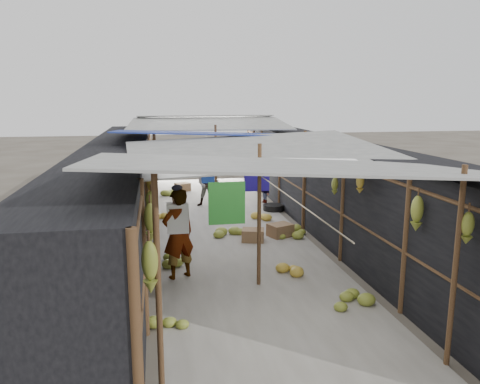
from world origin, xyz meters
TOP-DOWN VIEW (x-y plane):
  - ground at (0.00, 0.00)m, footprint 80.00×80.00m
  - aisle_slab at (0.00, 6.50)m, footprint 3.60×16.00m
  - stall_left at (-2.70, 6.50)m, footprint 1.40×15.00m
  - stall_right at (2.70, 6.50)m, footprint 1.40×15.00m
  - crate_near at (0.44, 5.61)m, footprint 0.60×0.53m
  - crate_mid at (1.19, 5.88)m, footprint 0.68×0.62m
  - crate_back at (-0.84, 12.10)m, footprint 0.61×0.57m
  - black_basin at (1.70, 8.58)m, footprint 0.63×0.63m
  - vendor_elderly at (-1.41, 3.61)m, footprint 0.75×0.65m
  - shopper_blue at (-0.20, 9.52)m, footprint 0.83×0.72m
  - vendor_seated at (1.65, 9.65)m, footprint 0.55×0.74m
  - market_canopy at (0.02, 6.83)m, footprint 5.62×15.20m
  - hanging_bananas at (-0.18, 6.69)m, footprint 3.96×13.45m
  - floor_bananas at (-0.08, 5.61)m, footprint 3.71×10.35m

SIDE VIEW (x-z plane):
  - ground at x=0.00m, z-range 0.00..0.00m
  - aisle_slab at x=0.00m, z-range 0.00..0.02m
  - black_basin at x=1.70m, z-range 0.00..0.19m
  - floor_bananas at x=-0.08m, z-range -0.02..0.32m
  - crate_near at x=0.44m, z-range 0.00..0.31m
  - crate_back at x=-0.84m, z-range 0.00..0.31m
  - crate_mid at x=1.19m, z-range 0.00..0.33m
  - vendor_seated at x=1.65m, z-range 0.00..1.02m
  - shopper_blue at x=-0.20m, z-range 0.00..1.48m
  - vendor_elderly at x=-1.41m, z-range 0.00..1.74m
  - stall_left at x=-2.70m, z-range 0.00..2.30m
  - stall_right at x=2.70m, z-range 0.00..2.30m
  - hanging_bananas at x=-0.18m, z-range 1.30..2.06m
  - market_canopy at x=0.02m, z-range 1.02..3.79m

